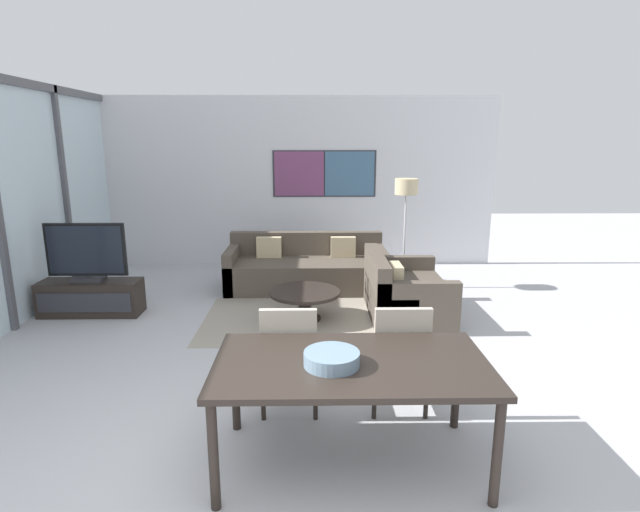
{
  "coord_description": "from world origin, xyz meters",
  "views": [
    {
      "loc": [
        0.43,
        -2.34,
        2.1
      ],
      "look_at": [
        0.51,
        2.59,
        0.95
      ],
      "focal_mm": 28.0,
      "sensor_mm": 36.0,
      "label": 1
    }
  ],
  "objects_px": {
    "coffee_table": "(305,298)",
    "dining_chair_left": "(289,352)",
    "sofa_main": "(306,269)",
    "floor_lamp": "(406,197)",
    "sofa_side": "(401,295)",
    "dining_table": "(351,371)",
    "tv_console": "(91,298)",
    "dining_chair_centre": "(399,351)",
    "fruit_bowl": "(332,358)",
    "television": "(86,253)"
  },
  "relations": [
    {
      "from": "coffee_table",
      "to": "dining_chair_left",
      "type": "distance_m",
      "value": 2.09
    },
    {
      "from": "sofa_main",
      "to": "floor_lamp",
      "type": "height_order",
      "value": "floor_lamp"
    },
    {
      "from": "sofa_main",
      "to": "sofa_side",
      "type": "xyz_separation_m",
      "value": [
        1.17,
        -1.23,
        0.0
      ]
    },
    {
      "from": "sofa_side",
      "to": "floor_lamp",
      "type": "distance_m",
      "value": 1.6
    },
    {
      "from": "sofa_side",
      "to": "dining_table",
      "type": "bearing_deg",
      "value": 163.73
    },
    {
      "from": "tv_console",
      "to": "dining_chair_centre",
      "type": "bearing_deg",
      "value": -34.07
    },
    {
      "from": "fruit_bowl",
      "to": "sofa_main",
      "type": "bearing_deg",
      "value": 92.89
    },
    {
      "from": "tv_console",
      "to": "television",
      "type": "xyz_separation_m",
      "value": [
        0.0,
        0.0,
        0.56
      ]
    },
    {
      "from": "sofa_main",
      "to": "coffee_table",
      "type": "distance_m",
      "value": 1.36
    },
    {
      "from": "sofa_side",
      "to": "floor_lamp",
      "type": "bearing_deg",
      "value": -11.35
    },
    {
      "from": "television",
      "to": "fruit_bowl",
      "type": "xyz_separation_m",
      "value": [
        2.84,
        -3.01,
        0.01
      ]
    },
    {
      "from": "tv_console",
      "to": "fruit_bowl",
      "type": "distance_m",
      "value": 4.18
    },
    {
      "from": "floor_lamp",
      "to": "sofa_main",
      "type": "bearing_deg",
      "value": 177.53
    },
    {
      "from": "tv_console",
      "to": "sofa_side",
      "type": "height_order",
      "value": "sofa_side"
    },
    {
      "from": "dining_chair_centre",
      "to": "fruit_bowl",
      "type": "distance_m",
      "value": 0.95
    },
    {
      "from": "sofa_side",
      "to": "fruit_bowl",
      "type": "bearing_deg",
      "value": 161.73
    },
    {
      "from": "dining_chair_left",
      "to": "dining_table",
      "type": "bearing_deg",
      "value": -56.84
    },
    {
      "from": "dining_chair_centre",
      "to": "television",
      "type": "bearing_deg",
      "value": 145.92
    },
    {
      "from": "tv_console",
      "to": "dining_table",
      "type": "bearing_deg",
      "value": -44.86
    },
    {
      "from": "dining_table",
      "to": "dining_chair_left",
      "type": "height_order",
      "value": "dining_chair_left"
    },
    {
      "from": "sofa_side",
      "to": "coffee_table",
      "type": "height_order",
      "value": "sofa_side"
    },
    {
      "from": "tv_console",
      "to": "fruit_bowl",
      "type": "bearing_deg",
      "value": -46.69
    },
    {
      "from": "television",
      "to": "floor_lamp",
      "type": "xyz_separation_m",
      "value": [
        4.03,
        1.07,
        0.55
      ]
    },
    {
      "from": "television",
      "to": "dining_table",
      "type": "bearing_deg",
      "value": -44.87
    },
    {
      "from": "coffee_table",
      "to": "sofa_side",
      "type": "bearing_deg",
      "value": 6.19
    },
    {
      "from": "sofa_side",
      "to": "fruit_bowl",
      "type": "height_order",
      "value": "fruit_bowl"
    },
    {
      "from": "sofa_side",
      "to": "coffee_table",
      "type": "relative_size",
      "value": 1.62
    },
    {
      "from": "coffee_table",
      "to": "tv_console",
      "type": "bearing_deg",
      "value": 175.0
    },
    {
      "from": "tv_console",
      "to": "coffee_table",
      "type": "xyz_separation_m",
      "value": [
        2.63,
        -0.23,
        0.06
      ]
    },
    {
      "from": "television",
      "to": "coffee_table",
      "type": "relative_size",
      "value": 1.13
    },
    {
      "from": "television",
      "to": "dining_table",
      "type": "xyz_separation_m",
      "value": [
        2.97,
        -2.95,
        -0.11
      ]
    },
    {
      "from": "sofa_side",
      "to": "floor_lamp",
      "type": "height_order",
      "value": "floor_lamp"
    },
    {
      "from": "dining_table",
      "to": "television",
      "type": "bearing_deg",
      "value": 135.13
    },
    {
      "from": "television",
      "to": "coffee_table",
      "type": "height_order",
      "value": "television"
    },
    {
      "from": "sofa_side",
      "to": "coffee_table",
      "type": "xyz_separation_m",
      "value": [
        -1.17,
        -0.13,
        0.0
      ]
    },
    {
      "from": "coffee_table",
      "to": "fruit_bowl",
      "type": "bearing_deg",
      "value": -85.7
    },
    {
      "from": "sofa_side",
      "to": "dining_table",
      "type": "height_order",
      "value": "sofa_side"
    },
    {
      "from": "dining_table",
      "to": "fruit_bowl",
      "type": "xyz_separation_m",
      "value": [
        -0.13,
        -0.06,
        0.12
      ]
    },
    {
      "from": "dining_chair_centre",
      "to": "floor_lamp",
      "type": "distance_m",
      "value": 3.52
    },
    {
      "from": "dining_chair_centre",
      "to": "tv_console",
      "type": "bearing_deg",
      "value": 145.93
    },
    {
      "from": "sofa_main",
      "to": "dining_chair_left",
      "type": "xyz_separation_m",
      "value": [
        -0.09,
        -3.43,
        0.24
      ]
    },
    {
      "from": "sofa_side",
      "to": "fruit_bowl",
      "type": "xyz_separation_m",
      "value": [
        -0.96,
        -2.91,
        0.51
      ]
    },
    {
      "from": "tv_console",
      "to": "floor_lamp",
      "type": "xyz_separation_m",
      "value": [
        4.03,
        1.07,
        1.11
      ]
    },
    {
      "from": "fruit_bowl",
      "to": "floor_lamp",
      "type": "relative_size",
      "value": 0.22
    },
    {
      "from": "tv_console",
      "to": "fruit_bowl",
      "type": "relative_size",
      "value": 3.43
    },
    {
      "from": "tv_console",
      "to": "sofa_main",
      "type": "distance_m",
      "value": 2.86
    },
    {
      "from": "fruit_bowl",
      "to": "coffee_table",
      "type": "bearing_deg",
      "value": 94.3
    },
    {
      "from": "tv_console",
      "to": "sofa_side",
      "type": "xyz_separation_m",
      "value": [
        3.8,
        -0.1,
        0.05
      ]
    },
    {
      "from": "coffee_table",
      "to": "dining_chair_centre",
      "type": "bearing_deg",
      "value": -69.72
    },
    {
      "from": "television",
      "to": "fruit_bowl",
      "type": "height_order",
      "value": "television"
    }
  ]
}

